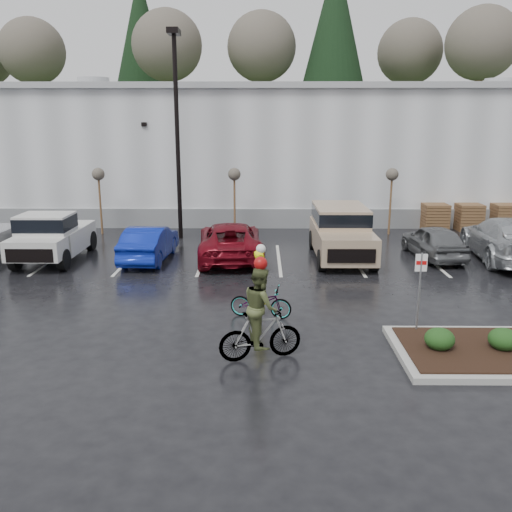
{
  "coord_description": "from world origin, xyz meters",
  "views": [
    {
      "loc": [
        -0.2,
        -12.9,
        5.41
      ],
      "look_at": [
        -0.37,
        3.42,
        1.3
      ],
      "focal_mm": 38.0,
      "sensor_mm": 36.0,
      "label": 1
    }
  ],
  "objects_px": {
    "car_far_silver": "(506,239)",
    "pallet_stack_a": "(435,217)",
    "car_blue": "(149,243)",
    "pickup_white": "(56,234)",
    "cyclist_hivis": "(261,295)",
    "fire_lane_sign": "(420,284)",
    "cyclist_olive": "(260,323)",
    "sapling_east": "(392,178)",
    "car_grey": "(434,241)",
    "lamppost": "(177,114)",
    "pallet_stack_b": "(469,217)",
    "suv_tan": "(342,234)",
    "car_red": "(230,241)",
    "pallet_stack_c": "(505,217)",
    "sapling_mid": "(234,178)",
    "sapling_west": "(98,178)"
  },
  "relations": [
    {
      "from": "car_far_silver",
      "to": "pallet_stack_a",
      "type": "bearing_deg",
      "value": -74.71
    },
    {
      "from": "car_blue",
      "to": "car_far_silver",
      "type": "relative_size",
      "value": 0.71
    },
    {
      "from": "pickup_white",
      "to": "cyclist_hivis",
      "type": "height_order",
      "value": "cyclist_hivis"
    },
    {
      "from": "fire_lane_sign",
      "to": "cyclist_olive",
      "type": "relative_size",
      "value": 0.9
    },
    {
      "from": "sapling_east",
      "to": "pallet_stack_a",
      "type": "relative_size",
      "value": 2.37
    },
    {
      "from": "car_grey",
      "to": "cyclist_hivis",
      "type": "height_order",
      "value": "cyclist_hivis"
    },
    {
      "from": "lamppost",
      "to": "pickup_white",
      "type": "xyz_separation_m",
      "value": [
        -4.4,
        -3.87,
        -4.71
      ]
    },
    {
      "from": "pallet_stack_b",
      "to": "fire_lane_sign",
      "type": "height_order",
      "value": "fire_lane_sign"
    },
    {
      "from": "sapling_east",
      "to": "suv_tan",
      "type": "xyz_separation_m",
      "value": [
        -3.02,
        -4.83,
        -1.7
      ]
    },
    {
      "from": "lamppost",
      "to": "car_red",
      "type": "xyz_separation_m",
      "value": [
        2.56,
        -3.85,
        -4.95
      ]
    },
    {
      "from": "pallet_stack_c",
      "to": "car_grey",
      "type": "bearing_deg",
      "value": -133.17
    },
    {
      "from": "car_red",
      "to": "car_far_silver",
      "type": "distance_m",
      "value": 10.91
    },
    {
      "from": "car_red",
      "to": "pallet_stack_c",
      "type": "bearing_deg",
      "value": -160.64
    },
    {
      "from": "pallet_stack_c",
      "to": "sapling_mid",
      "type": "bearing_deg",
      "value": -175.76
    },
    {
      "from": "fire_lane_sign",
      "to": "cyclist_hivis",
      "type": "bearing_deg",
      "value": 162.04
    },
    {
      "from": "pallet_stack_b",
      "to": "pallet_stack_c",
      "type": "distance_m",
      "value": 1.8
    },
    {
      "from": "lamppost",
      "to": "pallet_stack_a",
      "type": "height_order",
      "value": "lamppost"
    },
    {
      "from": "fire_lane_sign",
      "to": "cyclist_hivis",
      "type": "height_order",
      "value": "fire_lane_sign"
    },
    {
      "from": "cyclist_hivis",
      "to": "sapling_east",
      "type": "bearing_deg",
      "value": -16.43
    },
    {
      "from": "car_red",
      "to": "cyclist_hivis",
      "type": "bearing_deg",
      "value": 96.28
    },
    {
      "from": "fire_lane_sign",
      "to": "suv_tan",
      "type": "xyz_separation_m",
      "value": [
        -0.82,
        7.97,
        -0.38
      ]
    },
    {
      "from": "lamppost",
      "to": "car_blue",
      "type": "xyz_separation_m",
      "value": [
        -0.62,
        -4.14,
        -4.99
      ]
    },
    {
      "from": "pallet_stack_b",
      "to": "car_grey",
      "type": "height_order",
      "value": "car_grey"
    },
    {
      "from": "sapling_mid",
      "to": "car_red",
      "type": "xyz_separation_m",
      "value": [
        0.06,
        -4.85,
        -1.99
      ]
    },
    {
      "from": "suv_tan",
      "to": "car_blue",
      "type": "bearing_deg",
      "value": -177.73
    },
    {
      "from": "sapling_east",
      "to": "cyclist_olive",
      "type": "height_order",
      "value": "sapling_east"
    },
    {
      "from": "sapling_west",
      "to": "cyclist_olive",
      "type": "distance_m",
      "value": 16.33
    },
    {
      "from": "sapling_west",
      "to": "car_grey",
      "type": "height_order",
      "value": "sapling_west"
    },
    {
      "from": "sapling_west",
      "to": "sapling_east",
      "type": "distance_m",
      "value": 14.0
    },
    {
      "from": "lamppost",
      "to": "sapling_mid",
      "type": "xyz_separation_m",
      "value": [
        2.5,
        1.0,
        -2.96
      ]
    },
    {
      "from": "pallet_stack_a",
      "to": "car_far_silver",
      "type": "relative_size",
      "value": 0.23
    },
    {
      "from": "pallet_stack_a",
      "to": "cyclist_olive",
      "type": "distance_m",
      "value": 17.55
    },
    {
      "from": "pallet_stack_b",
      "to": "car_far_silver",
      "type": "relative_size",
      "value": 0.23
    },
    {
      "from": "cyclist_hivis",
      "to": "pickup_white",
      "type": "bearing_deg",
      "value": 62.93
    },
    {
      "from": "pallet_stack_c",
      "to": "car_grey",
      "type": "xyz_separation_m",
      "value": [
        -5.27,
        -5.62,
        0.0
      ]
    },
    {
      "from": "suv_tan",
      "to": "car_grey",
      "type": "xyz_separation_m",
      "value": [
        3.74,
        0.21,
        -0.35
      ]
    },
    {
      "from": "lamppost",
      "to": "suv_tan",
      "type": "distance_m",
      "value": 9.23
    },
    {
      "from": "pickup_white",
      "to": "car_red",
      "type": "relative_size",
      "value": 0.98
    },
    {
      "from": "pallet_stack_b",
      "to": "fire_lane_sign",
      "type": "bearing_deg",
      "value": -114.88
    },
    {
      "from": "sapling_mid",
      "to": "sapling_east",
      "type": "bearing_deg",
      "value": 0.0
    },
    {
      "from": "cyclist_olive",
      "to": "pallet_stack_c",
      "type": "bearing_deg",
      "value": -54.74
    },
    {
      "from": "sapling_mid",
      "to": "cyclist_olive",
      "type": "distance_m",
      "value": 14.41
    },
    {
      "from": "pallet_stack_a",
      "to": "suv_tan",
      "type": "height_order",
      "value": "suv_tan"
    },
    {
      "from": "sapling_east",
      "to": "fire_lane_sign",
      "type": "bearing_deg",
      "value": -99.75
    },
    {
      "from": "pallet_stack_b",
      "to": "suv_tan",
      "type": "bearing_deg",
      "value": -141.04
    },
    {
      "from": "sapling_mid",
      "to": "car_red",
      "type": "distance_m",
      "value": 5.24
    },
    {
      "from": "pallet_stack_c",
      "to": "pickup_white",
      "type": "height_order",
      "value": "pickup_white"
    },
    {
      "from": "sapling_west",
      "to": "suv_tan",
      "type": "height_order",
      "value": "sapling_west"
    },
    {
      "from": "pallet_stack_c",
      "to": "suv_tan",
      "type": "bearing_deg",
      "value": -147.09
    },
    {
      "from": "lamppost",
      "to": "car_far_silver",
      "type": "distance_m",
      "value": 14.84
    }
  ]
}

